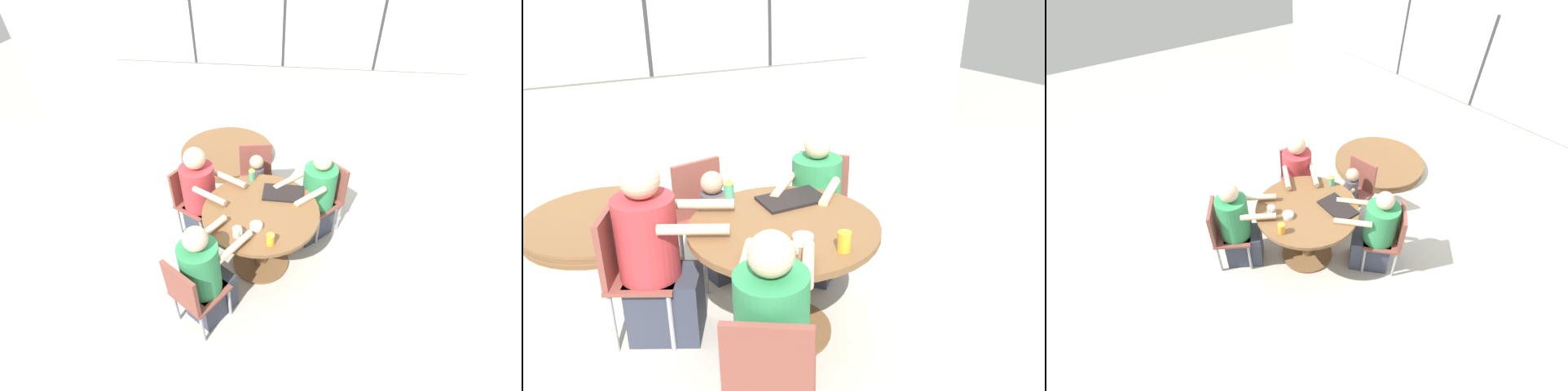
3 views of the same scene
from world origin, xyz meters
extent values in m
plane|color=#B2ADA3|center=(0.00, 0.00, 0.00)|extent=(16.00, 16.00, 0.00)
cube|color=silver|center=(0.00, 2.79, 1.40)|extent=(8.40, 0.06, 2.80)
cube|color=silver|center=(0.00, 2.75, 1.70)|extent=(5.20, 0.02, 1.12)
cube|color=#333333|center=(-1.30, 2.74, 1.70)|extent=(0.04, 0.01, 1.12)
cube|color=#333333|center=(0.00, 2.74, 1.70)|extent=(0.04, 0.01, 1.12)
cube|color=#333333|center=(1.30, 2.74, 1.70)|extent=(0.04, 0.01, 1.12)
cylinder|color=brown|center=(0.00, 0.00, 0.75)|extent=(1.12, 1.12, 0.04)
cylinder|color=brown|center=(0.00, 0.00, 0.36)|extent=(0.14, 0.14, 0.73)
cylinder|color=brown|center=(0.00, 0.00, 0.01)|extent=(0.60, 0.60, 0.03)
cube|color=brown|center=(0.60, 0.59, 0.42)|extent=(0.57, 0.57, 0.03)
cube|color=brown|center=(0.72, 0.72, 0.64)|extent=(0.29, 0.30, 0.42)
cylinder|color=#99999E|center=(0.59, 0.35, 0.20)|extent=(0.03, 0.03, 0.41)
cylinder|color=#99999E|center=(0.36, 0.59, 0.20)|extent=(0.03, 0.03, 0.41)
cylinder|color=#99999E|center=(0.84, 0.59, 0.20)|extent=(0.03, 0.03, 0.41)
cylinder|color=#99999E|center=(0.60, 0.83, 0.20)|extent=(0.03, 0.03, 0.41)
cube|color=brown|center=(-0.74, 0.39, 0.42)|extent=(0.54, 0.54, 0.03)
cube|color=brown|center=(-0.90, 0.47, 0.64)|extent=(0.21, 0.35, 0.42)
cylinder|color=#99999E|center=(-0.51, 0.46, 0.20)|extent=(0.03, 0.03, 0.41)
cylinder|color=#99999E|center=(-0.67, 0.16, 0.20)|extent=(0.03, 0.03, 0.41)
cylinder|color=#99999E|center=(-0.82, 0.61, 0.20)|extent=(0.03, 0.03, 0.41)
cylinder|color=#99999E|center=(-0.97, 0.31, 0.20)|extent=(0.03, 0.03, 0.41)
cube|color=brown|center=(-0.45, -0.71, 0.42)|extent=(0.55, 0.55, 0.03)
cube|color=brown|center=(-0.54, -0.86, 0.64)|extent=(0.34, 0.23, 0.42)
cylinder|color=#99999E|center=(-0.50, -0.48, 0.20)|extent=(0.03, 0.03, 0.41)
cylinder|color=#99999E|center=(-0.21, -0.66, 0.20)|extent=(0.03, 0.03, 0.41)
cylinder|color=#99999E|center=(-0.68, -0.76, 0.20)|extent=(0.03, 0.03, 0.41)
cylinder|color=#99999E|center=(-0.39, -0.94, 0.20)|extent=(0.03, 0.03, 0.41)
cube|color=brown|center=(-0.15, 0.82, 0.42)|extent=(0.46, 0.46, 0.03)
cube|color=brown|center=(-0.18, 1.00, 0.64)|extent=(0.38, 0.10, 0.42)
cylinder|color=#99999E|center=(0.05, 0.69, 0.20)|extent=(0.03, 0.03, 0.41)
cylinder|color=#99999E|center=(-0.29, 0.63, 0.20)|extent=(0.03, 0.03, 0.41)
cylinder|color=#99999E|center=(-0.01, 1.02, 0.20)|extent=(0.03, 0.03, 0.41)
cylinder|color=#99999E|center=(-0.35, 0.96, 0.20)|extent=(0.03, 0.03, 0.41)
cube|color=#333847|center=(0.52, 0.51, 0.22)|extent=(0.53, 0.53, 0.43)
cylinder|color=#2D844C|center=(0.57, 0.56, 0.66)|extent=(0.35, 0.35, 0.46)
sphere|color=#DBB293|center=(0.57, 0.56, 0.99)|extent=(0.19, 0.19, 0.19)
cylinder|color=#DBB293|center=(0.47, 0.24, 0.78)|extent=(0.32, 0.32, 0.06)
cylinder|color=#DBB293|center=(0.24, 0.46, 0.78)|extent=(0.32, 0.32, 0.06)
cube|color=#333847|center=(-0.64, 0.33, 0.22)|extent=(0.53, 0.48, 0.43)
cylinder|color=#B23338|center=(-0.71, 0.37, 0.68)|extent=(0.36, 0.36, 0.50)
sphere|color=#DBB293|center=(-0.71, 0.37, 1.05)|extent=(0.23, 0.23, 0.23)
cylinder|color=#DBB293|center=(-0.36, 0.37, 0.82)|extent=(0.38, 0.23, 0.06)
cylinder|color=#DBB293|center=(-0.51, 0.08, 0.82)|extent=(0.38, 0.23, 0.06)
cube|color=#333847|center=(-0.39, -0.62, 0.22)|extent=(0.47, 0.50, 0.43)
cylinder|color=#2D844C|center=(-0.42, -0.68, 0.69)|extent=(0.33, 0.33, 0.51)
sphere|color=#DBB293|center=(-0.42, -0.68, 1.04)|extent=(0.20, 0.20, 0.20)
cylinder|color=#DBB293|center=(-0.40, -0.36, 0.82)|extent=(0.25, 0.34, 0.06)
cylinder|color=#DBB293|center=(-0.15, -0.52, 0.82)|extent=(0.25, 0.34, 0.06)
cube|color=#333847|center=(-0.14, 0.75, 0.22)|extent=(0.19, 0.23, 0.43)
cylinder|color=#4C4751|center=(-0.14, 0.79, 0.56)|extent=(0.17, 0.17, 0.25)
sphere|color=tan|center=(-0.14, 0.79, 0.76)|extent=(0.16, 0.16, 0.16)
cylinder|color=tan|center=(-0.04, 0.66, 0.60)|extent=(0.07, 0.19, 0.04)
cylinder|color=tan|center=(-0.19, 0.63, 0.60)|extent=(0.07, 0.19, 0.04)
cube|color=black|center=(0.20, 0.26, 0.78)|extent=(0.41, 0.26, 0.02)
cylinder|color=beige|center=(-0.17, -0.35, 0.81)|extent=(0.08, 0.08, 0.09)
torus|color=beige|center=(-0.12, -0.35, 0.81)|extent=(0.01, 0.06, 0.06)
cylinder|color=#4CA57F|center=(-0.15, 0.46, 0.82)|extent=(0.06, 0.06, 0.11)
cone|color=gold|center=(-0.15, 0.46, 0.89)|extent=(0.07, 0.07, 0.04)
cylinder|color=gold|center=(0.13, -0.41, 0.82)|extent=(0.07, 0.07, 0.11)
cylinder|color=white|center=(-0.01, -0.24, 0.79)|extent=(0.11, 0.11, 0.04)
cylinder|color=brown|center=(-0.75, 1.97, 0.01)|extent=(1.37, 1.37, 0.03)
cylinder|color=brown|center=(-0.75, 1.97, 0.04)|extent=(1.38, 1.38, 0.03)
cylinder|color=brown|center=(-0.75, 1.97, 0.07)|extent=(1.37, 1.37, 0.03)
cylinder|color=brown|center=(-0.75, 1.97, 0.10)|extent=(1.38, 1.38, 0.03)
camera|label=1|loc=(0.29, -2.41, 3.01)|focal=24.00mm
camera|label=2|loc=(-1.23, -2.29, 2.12)|focal=35.00mm
camera|label=3|loc=(2.18, -1.62, 3.35)|focal=24.00mm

